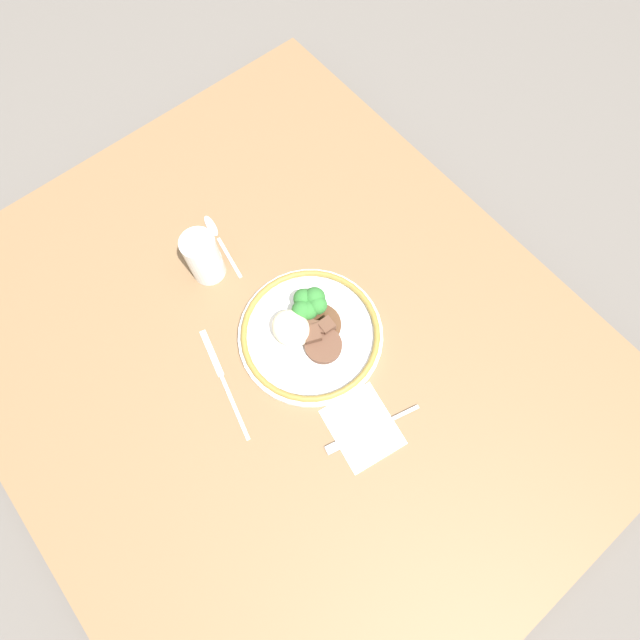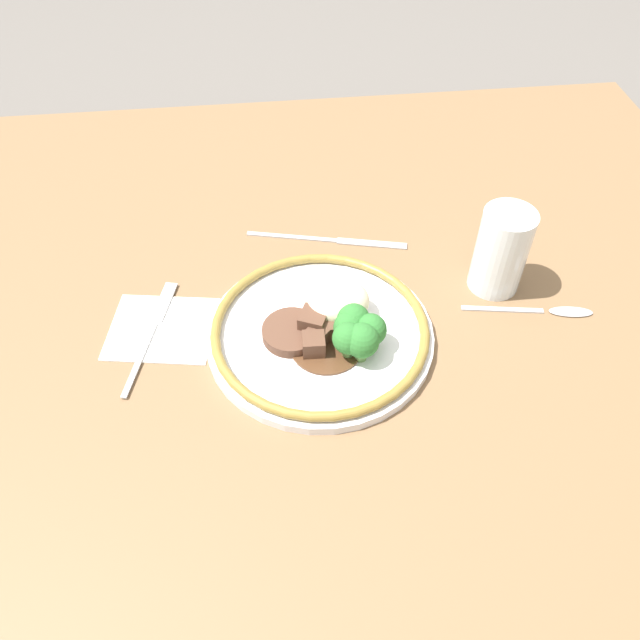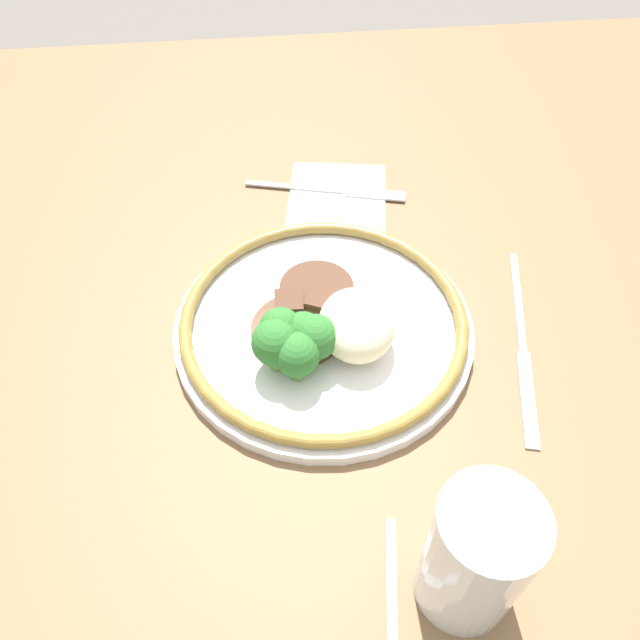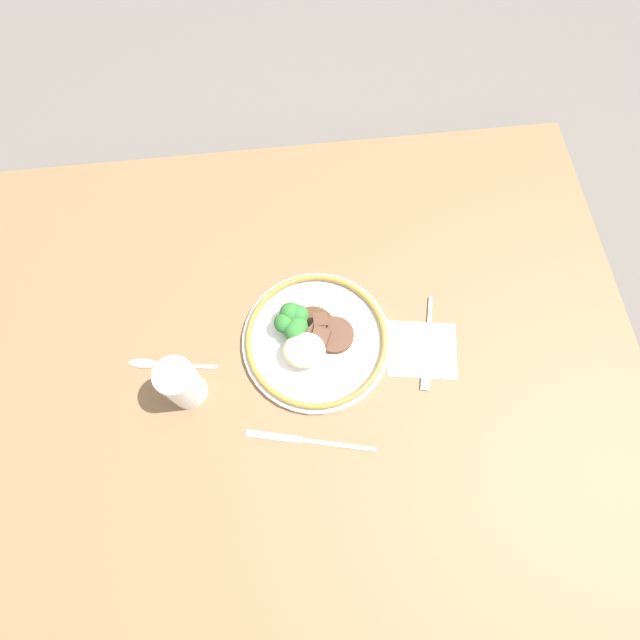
% 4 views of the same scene
% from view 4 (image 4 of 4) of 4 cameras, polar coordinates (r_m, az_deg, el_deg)
% --- Properties ---
extents(ground_plane, '(8.00, 8.00, 0.00)m').
position_cam_4_polar(ground_plane, '(0.97, -1.18, -6.90)').
color(ground_plane, '#5B5651').
extents(dining_table, '(1.25, 1.05, 0.05)m').
position_cam_4_polar(dining_table, '(0.95, -1.21, -6.52)').
color(dining_table, brown).
rests_on(dining_table, ground).
extents(napkin, '(0.15, 0.13, 0.00)m').
position_cam_4_polar(napkin, '(0.96, 11.54, -3.34)').
color(napkin, white).
rests_on(napkin, dining_table).
extents(plate, '(0.28, 0.28, 0.06)m').
position_cam_4_polar(plate, '(0.93, -0.83, -2.08)').
color(plate, white).
rests_on(plate, dining_table).
extents(juice_glass, '(0.07, 0.07, 0.12)m').
position_cam_4_polar(juice_glass, '(0.90, -15.44, -7.13)').
color(juice_glass, yellow).
rests_on(juice_glass, dining_table).
extents(fork, '(0.06, 0.18, 0.00)m').
position_cam_4_polar(fork, '(0.96, 12.16, -3.53)').
color(fork, '#B7B7BC').
rests_on(fork, napkin).
extents(knife, '(0.23, 0.06, 0.00)m').
position_cam_4_polar(knife, '(0.90, -1.65, -13.61)').
color(knife, '#B7B7BC').
rests_on(knife, dining_table).
extents(spoon, '(0.17, 0.04, 0.01)m').
position_cam_4_polar(spoon, '(0.98, -18.35, -4.79)').
color(spoon, '#B7B7BC').
rests_on(spoon, dining_table).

